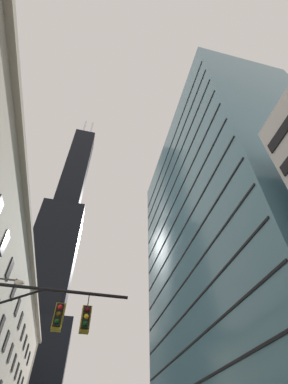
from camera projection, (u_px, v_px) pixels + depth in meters
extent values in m
cube|color=#B2A893|center=(32.00, 261.00, 39.64)|extent=(0.70, 75.24, 0.60)
cube|color=black|center=(1.00, 327.00, 29.75)|extent=(0.14, 1.40, 2.20)
cube|color=black|center=(6.00, 341.00, 33.16)|extent=(0.14, 1.40, 2.20)
cube|color=black|center=(10.00, 353.00, 36.57)|extent=(0.14, 1.40, 2.20)
cube|color=black|center=(14.00, 363.00, 39.98)|extent=(0.14, 1.40, 2.20)
cube|color=black|center=(17.00, 371.00, 43.39)|extent=(0.14, 1.40, 2.20)
cube|color=black|center=(19.00, 378.00, 46.80)|extent=(0.14, 1.40, 2.20)
cube|color=black|center=(22.00, 384.00, 50.21)|extent=(0.14, 1.40, 2.20)
cube|color=black|center=(4.00, 243.00, 25.93)|extent=(0.14, 1.40, 2.20)
cube|color=black|center=(10.00, 269.00, 29.34)|extent=(0.14, 1.40, 2.20)
cube|color=black|center=(14.00, 290.00, 32.75)|extent=(0.14, 1.40, 2.20)
cube|color=black|center=(18.00, 307.00, 36.16)|extent=(0.14, 1.40, 2.20)
cube|color=black|center=(21.00, 321.00, 39.57)|extent=(0.14, 1.40, 2.20)
cube|color=black|center=(23.00, 332.00, 42.98)|extent=(0.14, 1.40, 2.20)
cube|color=black|center=(25.00, 342.00, 46.38)|extent=(0.14, 1.40, 2.20)
cube|color=black|center=(27.00, 351.00, 49.79)|extent=(0.14, 1.40, 2.20)
cube|color=black|center=(29.00, 358.00, 53.20)|extent=(0.14, 1.40, 2.20)
cube|color=black|center=(51.00, 261.00, 111.26)|extent=(18.35, 18.35, 51.33)
cube|color=black|center=(76.00, 171.00, 152.45)|extent=(11.80, 11.80, 64.16)
cylinder|color=silver|center=(84.00, 129.00, 182.21)|extent=(1.20, 1.20, 20.36)
cylinder|color=silver|center=(91.00, 131.00, 182.98)|extent=(1.20, 1.20, 20.36)
cube|color=teal|center=(230.00, 239.00, 46.72)|extent=(18.57, 40.45, 58.44)
cube|color=black|center=(191.00, 345.00, 32.92)|extent=(0.12, 39.45, 0.24)
cube|color=black|center=(187.00, 311.00, 35.77)|extent=(0.12, 39.45, 0.24)
cube|color=black|center=(184.00, 283.00, 38.63)|extent=(0.12, 39.45, 0.24)
cube|color=black|center=(181.00, 258.00, 41.48)|extent=(0.12, 39.45, 0.24)
cube|color=black|center=(179.00, 237.00, 44.33)|extent=(0.12, 39.45, 0.24)
cube|color=black|center=(177.00, 218.00, 47.19)|extent=(0.12, 39.45, 0.24)
cube|color=black|center=(175.00, 201.00, 50.04)|extent=(0.12, 39.45, 0.24)
cube|color=black|center=(173.00, 187.00, 52.89)|extent=(0.12, 39.45, 0.24)
cube|color=black|center=(172.00, 173.00, 55.75)|extent=(0.12, 39.45, 0.24)
cube|color=black|center=(170.00, 161.00, 58.60)|extent=(0.12, 39.45, 0.24)
cube|color=black|center=(169.00, 150.00, 61.45)|extent=(0.12, 39.45, 0.24)
cylinder|color=black|center=(59.00, 291.00, 11.92)|extent=(6.12, 0.14, 0.14)
cylinder|color=black|center=(10.00, 300.00, 11.19)|extent=(2.53, 0.10, 1.29)
cylinder|color=black|center=(62.00, 298.00, 11.74)|extent=(0.04, 0.04, 0.60)
cube|color=black|center=(59.00, 316.00, 11.21)|extent=(0.30, 0.30, 0.90)
cube|color=olive|center=(58.00, 317.00, 11.32)|extent=(0.40, 0.40, 1.04)
sphere|color=red|center=(60.00, 307.00, 11.30)|extent=(0.20, 0.20, 0.20)
sphere|color=#4B3A08|center=(59.00, 314.00, 11.10)|extent=(0.20, 0.20, 0.20)
sphere|color=#083D10|center=(57.00, 321.00, 10.90)|extent=(0.20, 0.20, 0.20)
cylinder|color=black|center=(88.00, 300.00, 11.92)|extent=(0.04, 0.04, 0.60)
cube|color=black|center=(86.00, 318.00, 11.39)|extent=(0.30, 0.30, 0.90)
cube|color=olive|center=(86.00, 320.00, 11.50)|extent=(0.40, 0.40, 1.04)
sphere|color=#450808|center=(87.00, 310.00, 11.48)|extent=(0.20, 0.20, 0.20)
sphere|color=yellow|center=(86.00, 317.00, 11.28)|extent=(0.20, 0.20, 0.20)
sphere|color=#083D10|center=(85.00, 324.00, 11.08)|extent=(0.20, 0.20, 0.20)
ellipsoid|color=#EFE5C6|center=(19.00, 282.00, 14.91)|extent=(0.56, 0.32, 0.24)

